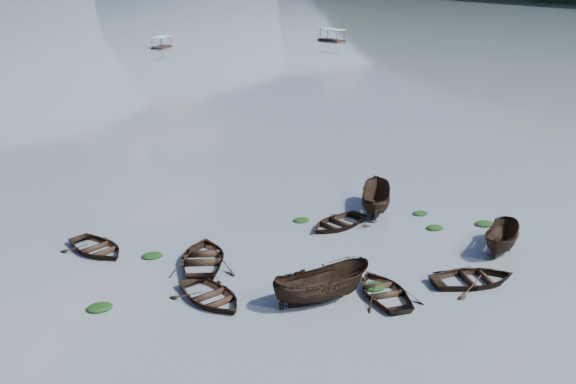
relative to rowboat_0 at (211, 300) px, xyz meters
name	(u,v)px	position (x,y,z in m)	size (l,w,h in m)	color
ground_plane	(383,319)	(6.69, -4.30, 0.00)	(2400.00, 2400.00, 0.00)	#545E69
rowboat_0	(211,300)	(0.00, 0.00, 0.00)	(2.95, 4.13, 0.86)	black
rowboat_1	(204,263)	(0.62, 4.02, 0.00)	(3.41, 4.78, 0.99)	black
rowboat_2	(321,301)	(4.78, -1.80, 0.00)	(1.85, 4.91, 1.90)	black
rowboat_3	(384,295)	(7.77, -2.37, 0.00)	(2.88, 4.04, 0.84)	black
rowboat_4	(473,283)	(12.46, -2.81, 0.00)	(3.06, 4.28, 0.89)	black
rowboat_5	(501,250)	(16.26, -0.04, 0.00)	(1.61, 4.27, 1.65)	black
rowboat_6	(97,252)	(-4.49, 7.47, 0.00)	(2.95, 4.13, 0.86)	black
rowboat_7	(337,226)	(9.29, 6.21, 0.00)	(2.93, 4.10, 0.85)	black
rowboat_8	(375,211)	(12.58, 7.70, 0.00)	(1.81, 4.82, 1.86)	black
weed_clump_0	(100,309)	(-4.91, 1.00, 0.00)	(1.17, 0.96, 0.26)	black
weed_clump_1	(357,267)	(7.90, 0.79, 0.00)	(0.90, 0.72, 0.20)	black
weed_clump_2	(374,288)	(7.70, -1.54, 0.00)	(1.17, 0.93, 0.25)	black
weed_clump_3	(435,229)	(14.53, 3.86, 0.00)	(1.03, 0.87, 0.23)	black
weed_clump_4	(484,225)	(17.69, 3.34, 0.00)	(1.23, 0.97, 0.25)	black
weed_clump_5	(152,257)	(-1.78, 5.76, 0.00)	(1.13, 0.91, 0.24)	black
weed_clump_6	(302,221)	(7.60, 7.77, 0.00)	(1.04, 0.86, 0.22)	black
weed_clump_7	(420,214)	(15.00, 6.22, 0.00)	(1.03, 0.83, 0.23)	black
pontoon_centre	(162,48)	(15.40, 101.55, 0.00)	(2.23, 5.34, 2.05)	black
pontoon_right	(332,41)	(51.60, 101.36, 0.00)	(2.61, 6.26, 2.40)	black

